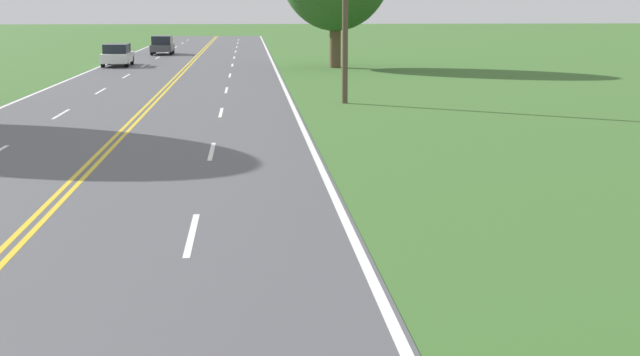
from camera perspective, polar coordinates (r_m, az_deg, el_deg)
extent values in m
cube|color=white|center=(15.62, -8.20, -3.58)|extent=(0.12, 3.00, 0.00)
cube|color=white|center=(24.43, -6.95, 1.71)|extent=(0.12, 3.00, 0.00)
cube|color=white|center=(33.34, -6.35, 4.19)|extent=(0.12, 3.00, 0.00)
cube|color=white|center=(42.29, -6.01, 5.62)|extent=(0.12, 3.00, 0.00)
cube|color=white|center=(51.26, -5.79, 6.55)|extent=(0.12, 3.00, 0.00)
cube|color=white|center=(60.23, -5.63, 7.20)|extent=(0.12, 3.00, 0.00)
cube|color=white|center=(69.22, -5.51, 7.69)|extent=(0.12, 3.00, 0.00)
cube|color=white|center=(78.20, -5.42, 8.06)|extent=(0.12, 3.00, 0.00)
cube|color=white|center=(87.19, -5.35, 8.35)|extent=(0.12, 3.00, 0.00)
cube|color=white|center=(96.18, -5.29, 8.60)|extent=(0.12, 3.00, 0.00)
cube|color=white|center=(105.18, -5.24, 8.79)|extent=(0.12, 3.00, 0.00)
cube|color=white|center=(34.02, -16.23, 3.96)|extent=(0.12, 3.00, 0.00)
cube|color=white|center=(42.83, -13.86, 5.43)|extent=(0.12, 3.00, 0.00)
cube|color=white|center=(51.70, -12.30, 6.39)|extent=(0.12, 3.00, 0.00)
cube|color=white|center=(60.61, -11.19, 7.07)|extent=(0.12, 3.00, 0.00)
cube|color=white|center=(69.55, -10.36, 7.58)|extent=(0.12, 3.00, 0.00)
cube|color=white|center=(78.49, -9.72, 7.96)|extent=(0.12, 3.00, 0.00)
cube|color=white|center=(87.45, -9.21, 8.27)|extent=(0.12, 3.00, 0.00)
cube|color=white|center=(96.42, -8.80, 8.52)|extent=(0.12, 3.00, 0.00)
cube|color=white|center=(105.39, -8.45, 8.73)|extent=(0.12, 3.00, 0.00)
cylinder|color=brown|center=(57.62, 0.98, 8.77)|extent=(0.72, 0.72, 3.41)
cylinder|color=black|center=(62.12, -13.34, 7.35)|extent=(0.20, 0.61, 0.61)
cylinder|color=black|center=(61.91, -11.94, 7.39)|extent=(0.20, 0.61, 0.61)
cylinder|color=black|center=(59.38, -13.73, 7.18)|extent=(0.20, 0.61, 0.61)
cylinder|color=black|center=(59.17, -12.27, 7.23)|extent=(0.20, 0.61, 0.61)
cube|color=white|center=(60.63, -12.83, 7.54)|extent=(1.73, 4.48, 0.59)
cube|color=#1E232D|center=(60.42, -12.88, 8.09)|extent=(1.52, 2.46, 0.59)
cylinder|color=black|center=(75.66, -10.54, 8.07)|extent=(0.20, 0.65, 0.65)
cylinder|color=black|center=(75.53, -9.39, 8.10)|extent=(0.20, 0.65, 0.65)
cylinder|color=black|center=(73.29, -10.72, 7.97)|extent=(0.20, 0.65, 0.65)
cylinder|color=black|center=(73.16, -9.53, 8.01)|extent=(0.20, 0.65, 0.65)
cube|color=#47474C|center=(74.39, -10.05, 8.22)|extent=(1.73, 3.85, 0.54)
cube|color=#1E232D|center=(74.37, -10.07, 8.69)|extent=(1.52, 2.69, 0.68)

